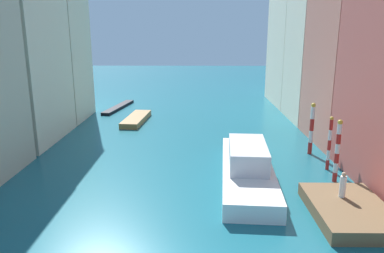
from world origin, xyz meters
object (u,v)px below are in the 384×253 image
Objects in this scene: mooring_pole_1 at (329,143)px; motorboat_0 at (136,119)px; vaporetto_white at (247,166)px; gondola_black at (119,107)px; mooring_pole_2 at (312,128)px; mooring_pole_0 at (337,151)px; person_on_dock at (343,185)px; waterfront_dock at (349,211)px.

mooring_pole_1 reaches higher than motorboat_0.
gondola_black is at bearing 120.04° from vaporetto_white.
mooring_pole_2 is at bearing -34.54° from motorboat_0.
mooring_pole_0 is 1.08× the size of mooring_pole_1.
mooring_pole_2 reaches higher than person_on_dock.
mooring_pole_2 reaches higher than waterfront_dock.
person_on_dock reaches higher than gondola_black.
waterfront_dock is 1.46m from person_on_dock.
person_on_dock reaches higher than motorboat_0.
person_on_dock is 0.17× the size of gondola_black.
vaporetto_white is at bearing -58.25° from motorboat_0.
waterfront_dock is at bearing -101.26° from mooring_pole_0.
mooring_pole_0 is at bearing -90.54° from mooring_pole_2.
person_on_dock is 6.54m from mooring_pole_1.
mooring_pole_1 is 6.64m from vaporetto_white.
mooring_pole_2 reaches higher than gondola_black.
mooring_pole_1 is 0.54× the size of motorboat_0.
mooring_pole_2 is at bearing 83.51° from person_on_dock.
mooring_pole_0 is at bearing -51.01° from gondola_black.
motorboat_0 is (-16.77, 15.10, -1.78)m from mooring_pole_1.
vaporetto_white is at bearing -163.17° from mooring_pole_1.
mooring_pole_1 is 0.31× the size of vaporetto_white.
mooring_pole_2 is 8.34m from vaporetto_white.
person_on_dock is 0.37× the size of mooring_pole_1.
gondola_black is 1.22× the size of motorboat_0.
waterfront_dock is 4.00× the size of person_on_dock.
mooring_pole_0 is 24.06m from motorboat_0.
motorboat_0 is (3.59, -7.40, 0.12)m from gondola_black.
mooring_pole_2 is 0.48× the size of gondola_black.
waterfront_dock is 0.66× the size of gondola_black.
motorboat_0 is at bearing 124.62° from waterfront_dock.
mooring_pole_0 reaches higher than motorboat_0.
mooring_pole_1 is (0.28, 2.31, -0.16)m from mooring_pole_0.
person_on_dock is at bearing -96.49° from mooring_pole_2.
mooring_pole_0 is at bearing -96.81° from mooring_pole_1.
mooring_pole_2 is (0.06, 6.02, -0.00)m from mooring_pole_0.
mooring_pole_0 is 31.98m from gondola_black.
person_on_dock reaches higher than waterfront_dock.
person_on_dock is 0.12× the size of vaporetto_white.
mooring_pole_0 is 0.34× the size of vaporetto_white.
vaporetto_white is 19.99m from motorboat_0.
mooring_pole_1 is at bearing 16.83° from vaporetto_white.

